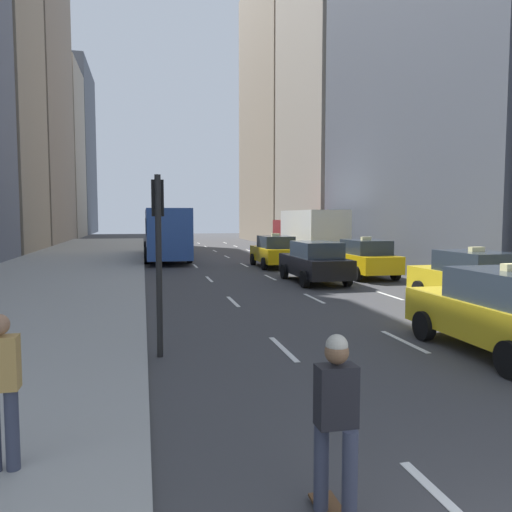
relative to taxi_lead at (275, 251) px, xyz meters
name	(u,v)px	position (x,y,z in m)	size (l,w,h in m)	color
sidewalk_left	(70,266)	(-11.00, 2.53, -0.81)	(8.00, 66.00, 0.15)	#9E9E99
lane_markings	(256,270)	(-1.40, -1.47, -0.87)	(5.72, 56.00, 0.01)	white
building_row_left	(19,101)	(-18.00, 24.40, 12.53)	(6.00, 91.49, 30.93)	slate
building_row_right	(362,70)	(8.00, 6.52, 12.03)	(6.00, 61.52, 29.13)	slate
taxi_lead	(275,251)	(0.00, 0.00, 0.00)	(2.02, 4.40, 1.87)	yellow
taxi_second	(364,258)	(2.80, -5.34, 0.00)	(2.02, 4.40, 1.87)	yellow
taxi_third	(504,312)	(0.00, -17.88, 0.00)	(2.02, 4.40, 1.87)	yellow
taxi_fourth	(471,279)	(2.80, -13.02, 0.00)	(2.02, 4.40, 1.87)	yellow
sedan_black_near	(315,262)	(0.00, -6.56, 0.00)	(2.02, 4.65, 1.74)	black
city_bus	(165,232)	(-5.61, 6.72, 0.91)	(2.80, 11.61, 3.25)	#2D519E
box_truck	(308,234)	(2.80, 2.64, 0.83)	(2.58, 8.40, 3.15)	maroon
skateboarder	(336,420)	(-5.38, -22.32, 0.08)	(0.36, 0.80, 1.75)	brown
pedestrian_near_curb	(1,384)	(-8.50, -20.95, 0.19)	(0.36, 0.22, 1.65)	#383D51
traffic_light_pole	(158,236)	(-6.75, -16.39, 1.53)	(0.24, 0.42, 3.60)	black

